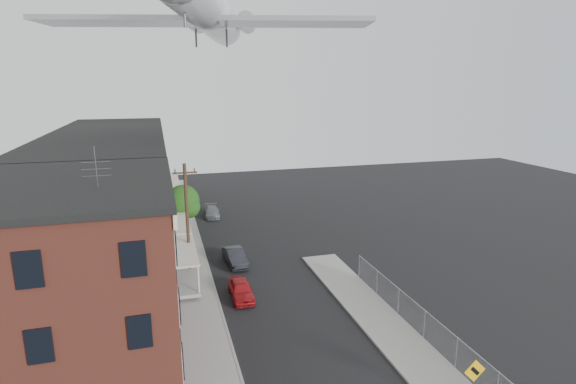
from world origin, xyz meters
name	(u,v)px	position (x,y,z in m)	size (l,w,h in m)	color
sidewalk_left	(187,249)	(-5.50, 24.00, 0.06)	(3.00, 62.00, 0.12)	gray
sidewalk_right	(392,333)	(5.50, 6.00, 0.06)	(3.00, 26.00, 0.12)	gray
curb_left	(203,248)	(-4.05, 24.00, 0.07)	(0.15, 62.00, 0.14)	gray
curb_right	(370,337)	(4.05, 6.00, 0.07)	(0.15, 26.00, 0.14)	gray
corner_building	(70,283)	(-12.00, 7.00, 5.16)	(10.31, 12.30, 12.15)	#351A11
row_house_a	(95,227)	(-11.96, 16.50, 5.13)	(11.98, 7.00, 10.30)	slate
row_house_b	(105,202)	(-11.96, 23.50, 5.13)	(11.98, 7.00, 10.30)	#756B5C
row_house_c	(112,184)	(-11.96, 30.50, 5.13)	(11.98, 7.00, 10.30)	slate
row_house_d	(118,172)	(-11.96, 37.50, 5.13)	(11.98, 7.00, 10.30)	#756B5C
row_house_e	(122,162)	(-11.96, 44.50, 5.13)	(11.98, 7.00, 10.30)	slate
chainlink_fence	(424,324)	(7.00, 5.00, 1.00)	(0.06, 18.06, 1.90)	gray
warning_sign	(474,378)	(5.60, -1.03, 1.88)	(1.10, 0.11, 2.80)	#515156
utility_pole	(187,219)	(-5.60, 18.00, 4.67)	(1.80, 0.26, 9.00)	black
street_tree	(184,203)	(-5.27, 27.92, 3.45)	(3.22, 3.20, 5.20)	black
car_near	(241,289)	(-2.41, 13.25, 0.64)	(1.52, 3.77, 1.28)	#A8151A
car_mid	(235,257)	(-1.80, 19.39, 0.67)	(1.41, 4.04, 1.33)	black
car_far	(212,212)	(-1.97, 34.01, 0.57)	(1.60, 3.95, 1.15)	slate
airplane	(210,11)	(-2.41, 25.31, 20.79)	(26.89, 30.74, 8.85)	silver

